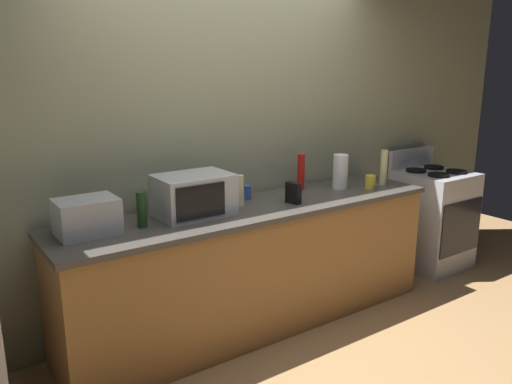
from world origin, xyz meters
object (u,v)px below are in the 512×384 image
(mug_blue, at_px, (246,192))
(bottle_vinegar, at_px, (384,167))
(microwave, at_px, (194,195))
(cordless_phone, at_px, (293,193))
(paper_towel_roll, at_px, (340,172))
(bottle_hand_soap, at_px, (239,190))
(bottle_hot_sauce, at_px, (301,172))
(bottle_wine, at_px, (142,209))
(toaster_oven, at_px, (87,217))
(stove_range, at_px, (432,218))
(mug_yellow, at_px, (370,182))

(mug_blue, bearing_deg, bottle_vinegar, -12.17)
(microwave, distance_m, cordless_phone, 0.73)
(microwave, relative_size, cordless_phone, 3.20)
(paper_towel_roll, relative_size, bottle_hand_soap, 1.26)
(bottle_vinegar, bearing_deg, bottle_hot_sauce, 157.26)
(bottle_hot_sauce, height_order, bottle_wine, bottle_hot_sauce)
(microwave, distance_m, toaster_oven, 0.68)
(stove_range, height_order, mug_blue, stove_range)
(bottle_hot_sauce, relative_size, bottle_hand_soap, 1.29)
(paper_towel_roll, bearing_deg, mug_blue, 169.55)
(bottle_hot_sauce, xyz_separation_m, bottle_hand_soap, (-0.67, -0.14, -0.03))
(cordless_phone, height_order, mug_yellow, cordless_phone)
(cordless_phone, height_order, bottle_wine, bottle_wine)
(toaster_oven, relative_size, mug_yellow, 3.28)
(bottle_hot_sauce, relative_size, bottle_vinegar, 0.98)
(mug_yellow, bearing_deg, microwave, 174.91)
(stove_range, relative_size, bottle_hand_soap, 5.03)
(paper_towel_roll, bearing_deg, cordless_phone, -166.61)
(mug_blue, bearing_deg, stove_range, -5.78)
(bottle_hand_soap, height_order, mug_yellow, bottle_hand_soap)
(bottle_wine, height_order, bottle_vinegar, bottle_vinegar)
(bottle_hot_sauce, height_order, bottle_vinegar, bottle_vinegar)
(bottle_wine, xyz_separation_m, bottle_hand_soap, (0.74, 0.07, -0.00))
(microwave, distance_m, bottle_hand_soap, 0.37)
(microwave, relative_size, bottle_vinegar, 1.68)
(toaster_oven, xyz_separation_m, paper_towel_roll, (1.99, -0.01, 0.03))
(stove_range, height_order, bottle_vinegar, bottle_vinegar)
(bottle_hand_soap, relative_size, mug_yellow, 2.07)
(bottle_vinegar, distance_m, bottle_hand_soap, 1.32)
(bottle_vinegar, bearing_deg, paper_towel_roll, 164.28)
(bottle_wine, bearing_deg, bottle_hot_sauce, 8.16)
(microwave, height_order, toaster_oven, microwave)
(bottle_hand_soap, bearing_deg, bottle_wine, -174.97)
(microwave, bearing_deg, paper_towel_roll, 0.10)
(stove_range, height_order, microwave, microwave)
(bottle_hand_soap, distance_m, mug_blue, 0.19)
(microwave, bearing_deg, bottle_vinegar, -3.56)
(bottle_hand_soap, distance_m, mug_yellow, 1.14)
(cordless_phone, bearing_deg, paper_towel_roll, 0.10)
(bottle_hot_sauce, height_order, mug_blue, bottle_hot_sauce)
(bottle_hand_soap, xyz_separation_m, mug_yellow, (1.13, -0.16, -0.06))
(toaster_oven, xyz_separation_m, mug_yellow, (2.18, -0.15, -0.05))
(mug_blue, bearing_deg, bottle_hot_sauce, 1.77)
(cordless_phone, xyz_separation_m, bottle_hand_soap, (-0.35, 0.17, 0.03))
(bottle_wine, bearing_deg, cordless_phone, -5.37)
(stove_range, height_order, bottle_hand_soap, bottle_hand_soap)
(bottle_vinegar, distance_m, mug_yellow, 0.21)
(mug_blue, height_order, mug_yellow, mug_yellow)
(bottle_hot_sauce, bearing_deg, bottle_wine, -171.84)
(stove_range, bearing_deg, bottle_hand_soap, 177.87)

